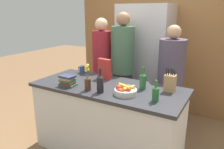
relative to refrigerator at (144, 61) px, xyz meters
The scene contains 16 objects.
ground_plane 1.65m from the refrigerator, 87.36° to the right, with size 14.00×14.00×0.00m, color brown.
kitchen_island 1.43m from the refrigerator, 87.36° to the right, with size 1.89×0.82×0.90m.
back_wall_wood 0.51m from the refrigerator, 80.26° to the left, with size 3.09×0.12×2.60m.
refrigerator is the anchor object (origin of this frame).
fruit_bowl 1.54m from the refrigerator, 75.91° to the right, with size 0.25×0.25×0.11m.
knife_block 1.38m from the refrigerator, 56.13° to the right, with size 0.12×0.10×0.28m.
flower_vase 1.59m from the refrigerator, 92.17° to the right, with size 0.07×0.07×0.31m.
cereal_box 1.13m from the refrigerator, 96.42° to the right, with size 0.20×0.09×0.28m.
coffee_mug 1.17m from the refrigerator, 119.63° to the right, with size 0.12×0.08×0.10m.
book_stack 1.63m from the refrigerator, 102.89° to the right, with size 0.21×0.16×0.13m.
bottle_oil 1.58m from the refrigerator, 86.25° to the right, with size 0.08×0.08×0.28m.
bottle_vinegar 1.67m from the refrigerator, 64.30° to the right, with size 0.07×0.07×0.22m.
bottle_wine 1.32m from the refrigerator, 68.97° to the right, with size 0.08×0.08×0.27m.
person_at_sink 0.80m from the refrigerator, 125.35° to the right, with size 0.29×0.29×1.69m.
person_in_blue 0.59m from the refrigerator, 102.99° to the right, with size 0.35×0.35×1.78m.
person_in_red_tee 0.85m from the refrigerator, 42.67° to the right, with size 0.37×0.37×1.62m.
Camera 1 is at (1.31, -2.17, 1.78)m, focal length 35.00 mm.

